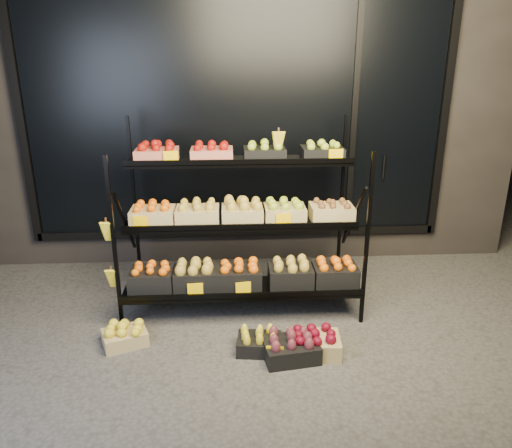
{
  "coord_description": "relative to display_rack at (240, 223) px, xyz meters",
  "views": [
    {
      "loc": [
        -0.11,
        -3.57,
        2.26
      ],
      "look_at": [
        0.13,
        0.55,
        0.79
      ],
      "focal_mm": 35.0,
      "sensor_mm": 36.0,
      "label": 1
    }
  ],
  "objects": [
    {
      "name": "display_rack",
      "position": [
        0.0,
        0.0,
        0.0
      ],
      "size": [
        2.18,
        1.02,
        1.67
      ],
      "color": "black",
      "rests_on": "ground"
    },
    {
      "name": "floor_crate_left",
      "position": [
        -0.95,
        -0.65,
        -0.7
      ],
      "size": [
        0.41,
        0.36,
        0.18
      ],
      "rotation": [
        0.0,
        0.0,
        0.38
      ],
      "color": "tan",
      "rests_on": "ground"
    },
    {
      "name": "floor_crate_right",
      "position": [
        0.35,
        -0.92,
        -0.69
      ],
      "size": [
        0.45,
        0.36,
        0.21
      ],
      "rotation": [
        0.0,
        0.0,
        0.15
      ],
      "color": "black",
      "rests_on": "ground"
    },
    {
      "name": "floor_crate_midright",
      "position": [
        0.54,
        -0.86,
        -0.69
      ],
      "size": [
        0.42,
        0.33,
        0.2
      ],
      "rotation": [
        0.0,
        0.0,
        -0.08
      ],
      "color": "tan",
      "rests_on": "ground"
    },
    {
      "name": "ground",
      "position": [
        0.01,
        -0.6,
        -0.79
      ],
      "size": [
        24.0,
        24.0,
        0.0
      ],
      "primitive_type": "plane",
      "color": "#514F4C",
      "rests_on": "ground"
    },
    {
      "name": "floor_crate_midleft",
      "position": [
        0.12,
        -0.81,
        -0.7
      ],
      "size": [
        0.37,
        0.29,
        0.18
      ],
      "rotation": [
        0.0,
        0.0,
        -0.11
      ],
      "color": "black",
      "rests_on": "ground"
    },
    {
      "name": "tag_floor_b",
      "position": [
        0.22,
        -1.0,
        -0.73
      ],
      "size": [
        0.13,
        0.01,
        0.12
      ],
      "primitive_type": "cube",
      "color": "#F8C000",
      "rests_on": "ground"
    },
    {
      "name": "building",
      "position": [
        0.01,
        1.99,
        0.96
      ],
      "size": [
        6.0,
        2.08,
        3.5
      ],
      "color": "#2D2826",
      "rests_on": "ground"
    }
  ]
}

